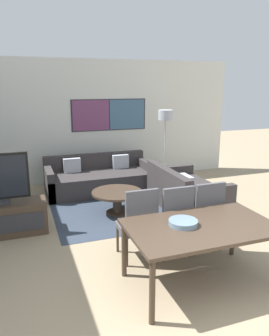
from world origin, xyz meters
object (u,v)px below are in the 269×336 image
(sofa_main, at_px, (99,179))
(dining_chair_right, at_px, (205,213))
(dining_table, at_px, (201,231))
(fruit_bowl, at_px, (183,222))
(floor_lamp, at_px, (165,122))
(sofa_side, at_px, (184,193))
(dining_chair_centre, at_px, (174,218))
(coffee_table, at_px, (117,197))
(dining_chair_left, at_px, (139,222))

(sofa_main, height_order, dining_chair_right, dining_chair_right)
(dining_table, xyz_separation_m, fruit_bowl, (-0.19, 0.07, 0.10))
(floor_lamp, bearing_deg, sofa_main, 179.68)
(sofa_side, xyz_separation_m, dining_chair_centre, (-0.99, -1.59, 0.28))
(coffee_table, bearing_deg, dining_chair_centre, -80.69)
(fruit_bowl, xyz_separation_m, floor_lamp, (1.46, 3.66, 0.67))
(dining_chair_centre, bearing_deg, sofa_main, 95.13)
(dining_chair_left, relative_size, dining_chair_right, 1.00)
(dining_chair_centre, bearing_deg, dining_table, -90.00)
(dining_table, height_order, dining_chair_left, dining_chair_left)
(dining_chair_left, height_order, floor_lamp, floor_lamp)
(sofa_main, relative_size, dining_chair_centre, 2.26)
(sofa_main, bearing_deg, dining_chair_left, -93.72)
(sofa_side, height_order, dining_chair_centre, dining_chair_centre)
(sofa_main, bearing_deg, sofa_side, -49.43)
(sofa_side, distance_m, coffee_table, 1.27)
(sofa_side, height_order, dining_chair_left, dining_chair_left)
(sofa_main, distance_m, dining_table, 3.78)
(dining_chair_right, relative_size, fruit_bowl, 3.06)
(dining_chair_centre, xyz_separation_m, dining_chair_right, (0.47, 0.01, 0.00))
(dining_chair_centre, distance_m, fruit_bowl, 0.67)
(sofa_main, relative_size, dining_chair_left, 2.26)
(dining_chair_left, bearing_deg, floor_lamp, 59.91)
(dining_table, bearing_deg, sofa_side, 66.31)
(dining_chair_right, bearing_deg, dining_chair_left, 177.52)
(dining_chair_right, bearing_deg, dining_table, -124.42)
(coffee_table, distance_m, fruit_bowl, 2.33)
(sofa_main, distance_m, floor_lamp, 1.94)
(dining_chair_left, relative_size, fruit_bowl, 3.06)
(sofa_side, bearing_deg, dining_chair_right, 161.67)
(dining_chair_centre, distance_m, floor_lamp, 3.43)
(sofa_side, bearing_deg, sofa_main, 40.57)
(sofa_side, xyz_separation_m, dining_table, (-0.99, -2.26, 0.40))
(dining_chair_right, bearing_deg, coffee_table, 114.09)
(sofa_main, bearing_deg, dining_chair_centre, -84.87)
(sofa_main, height_order, floor_lamp, floor_lamp)
(coffee_table, distance_m, dining_chair_right, 1.84)
(coffee_table, bearing_deg, dining_chair_right, -65.91)
(dining_chair_left, bearing_deg, fruit_bowl, -66.79)
(sofa_side, relative_size, coffee_table, 1.80)
(dining_chair_right, bearing_deg, floor_lamp, 75.30)
(dining_chair_right, bearing_deg, fruit_bowl, -137.07)
(sofa_main, relative_size, dining_table, 1.36)
(sofa_main, bearing_deg, fruit_bowl, -88.67)
(sofa_side, relative_size, dining_table, 0.98)
(dining_chair_left, xyz_separation_m, dining_chair_centre, (0.47, -0.05, 0.00))
(sofa_side, distance_m, dining_chair_right, 1.68)
(floor_lamp, bearing_deg, fruit_bowl, -111.75)
(dining_chair_centre, bearing_deg, floor_lamp, 67.43)
(dining_chair_left, height_order, dining_chair_centre, same)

